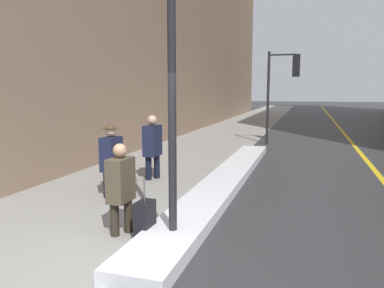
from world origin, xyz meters
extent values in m
plane|color=#2D2D30|center=(0.00, 0.00, 0.00)|extent=(160.00, 160.00, 0.00)
cube|color=gray|center=(-2.00, 15.00, 0.01)|extent=(4.00, 80.00, 0.01)
cube|color=gold|center=(4.00, 15.00, 0.00)|extent=(0.16, 80.00, 0.00)
cube|color=silver|center=(0.25, 4.64, 0.11)|extent=(0.85, 10.40, 0.21)
cylinder|color=black|center=(0.26, 0.92, 2.27)|extent=(0.12, 0.12, 4.54)
cylinder|color=black|center=(0.47, 12.05, 1.94)|extent=(0.11, 0.11, 3.88)
cylinder|color=black|center=(1.02, 12.05, 3.73)|extent=(1.10, 0.07, 0.07)
cube|color=black|center=(1.57, 12.04, 3.28)|extent=(0.30, 0.20, 0.90)
sphere|color=red|center=(1.57, 12.16, 3.57)|extent=(0.19, 0.19, 0.19)
sphere|color=orange|center=(1.57, 12.16, 3.28)|extent=(0.19, 0.19, 0.19)
sphere|color=green|center=(1.57, 12.16, 2.99)|extent=(0.19, 0.19, 0.19)
cylinder|color=#2A241B|center=(-0.57, 1.10, 0.39)|extent=(0.14, 0.14, 0.78)
cylinder|color=#2A241B|center=(-0.69, 0.90, 0.39)|extent=(0.14, 0.14, 0.78)
cube|color=#473D2D|center=(-0.63, 1.00, 0.89)|extent=(0.29, 0.48, 0.68)
sphere|color=tan|center=(-0.63, 1.00, 1.35)|extent=(0.21, 0.21, 0.21)
cylinder|color=black|center=(-1.76, 2.96, 0.41)|extent=(0.14, 0.14, 0.82)
cylinder|color=black|center=(-1.89, 2.74, 0.41)|extent=(0.14, 0.14, 0.82)
cube|color=#191E38|center=(-1.83, 2.85, 0.93)|extent=(0.31, 0.51, 0.72)
sphere|color=beige|center=(-1.83, 2.85, 1.42)|extent=(0.22, 0.22, 0.22)
cylinder|color=#4C3823|center=(-1.83, 2.85, 1.48)|extent=(0.34, 0.34, 0.01)
cone|color=#4C3823|center=(-1.83, 2.85, 1.55)|extent=(0.21, 0.21, 0.13)
cylinder|color=black|center=(-1.57, 4.71, 0.44)|extent=(0.15, 0.15, 0.88)
cylinder|color=black|center=(-1.70, 4.47, 0.44)|extent=(0.15, 0.15, 0.88)
cube|color=#191E38|center=(-1.64, 4.59, 1.01)|extent=(0.33, 0.54, 0.77)
sphere|color=tan|center=(-1.64, 4.59, 1.53)|extent=(0.24, 0.24, 0.24)
cube|color=black|center=(-0.20, 0.93, 0.30)|extent=(0.23, 0.37, 0.60)
cylinder|color=#4C4C51|center=(-0.20, 0.93, 0.77)|extent=(0.02, 0.02, 0.35)
camera|label=1|loc=(2.10, -4.07, 2.25)|focal=35.00mm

